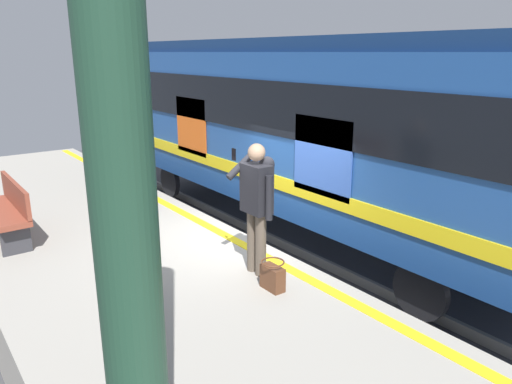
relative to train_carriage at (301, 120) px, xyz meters
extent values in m
plane|color=#3D3D3F|center=(-1.42, 2.30, -2.45)|extent=(26.97, 26.97, 0.00)
cube|color=#9E998E|center=(-1.42, 4.13, -1.97)|extent=(17.98, 3.66, 0.96)
cube|color=yellow|center=(-1.42, 2.60, -1.48)|extent=(17.62, 0.16, 0.01)
cube|color=slate|center=(-1.42, 0.71, -2.37)|extent=(23.37, 0.08, 0.16)
cube|color=slate|center=(-1.42, -0.72, -2.37)|extent=(23.37, 0.08, 0.16)
cube|color=#1E478C|center=(0.00, -0.01, -0.10)|extent=(11.42, 2.71, 2.79)
cube|color=navy|center=(0.00, -0.01, 1.41)|extent=(11.19, 2.50, 0.24)
cube|color=black|center=(0.00, 1.37, 0.39)|extent=(10.85, 0.03, 0.90)
cube|color=yellow|center=(0.00, 1.37, -0.87)|extent=(10.85, 0.03, 0.24)
cube|color=#3359B2|center=(-2.00, 1.37, -0.24)|extent=(1.22, 0.02, 1.20)
cube|color=#D85919|center=(2.00, 1.37, -0.24)|extent=(1.22, 0.02, 1.20)
cylinder|color=black|center=(3.71, 1.08, -1.87)|extent=(0.84, 0.12, 0.84)
cylinder|color=black|center=(3.71, -1.09, -1.87)|extent=(0.84, 0.12, 0.84)
cylinder|color=black|center=(-3.71, 1.08, -1.87)|extent=(0.84, 0.12, 0.84)
cylinder|color=black|center=(-3.71, -1.09, -1.87)|extent=(0.84, 0.12, 0.84)
cylinder|color=brown|center=(-2.61, 3.01, -1.07)|extent=(0.14, 0.14, 0.83)
cylinder|color=brown|center=(-2.43, 3.01, -1.07)|extent=(0.14, 0.14, 0.83)
cube|color=black|center=(-2.52, 3.01, -0.35)|extent=(0.40, 0.24, 0.62)
sphere|color=black|center=(-2.52, 2.85, -0.06)|extent=(0.20, 0.20, 0.20)
sphere|color=tan|center=(-2.52, 3.01, 0.11)|extent=(0.22, 0.22, 0.22)
cylinder|color=black|center=(-2.77, 3.01, -0.41)|extent=(0.09, 0.09, 0.56)
cylinder|color=black|center=(-2.29, 3.09, -0.09)|extent=(0.09, 0.42, 0.33)
cube|color=black|center=(-2.29, 3.19, 0.07)|extent=(0.07, 0.02, 0.15)
cube|color=#59331E|center=(-3.01, 3.14, -1.34)|extent=(0.32, 0.16, 0.30)
torus|color=#59331E|center=(-3.01, 3.14, -1.13)|extent=(0.29, 0.29, 0.02)
cylinder|color=#1E3F2D|center=(-4.60, 5.53, 0.61)|extent=(0.39, 0.39, 4.19)
cube|color=brown|center=(0.70, 5.38, -1.04)|extent=(1.70, 0.44, 0.08)
cube|color=brown|center=(0.70, 5.19, -0.79)|extent=(1.70, 0.06, 0.40)
cube|color=#333338|center=(0.03, 5.38, -1.26)|extent=(0.06, 0.40, 0.45)
camera|label=1|loc=(-7.15, 6.50, 1.29)|focal=33.93mm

